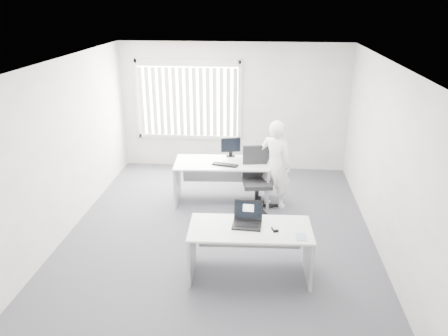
# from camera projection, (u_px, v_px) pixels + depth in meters

# --- Properties ---
(ground) EXTENTS (6.00, 6.00, 0.00)m
(ground) POSITION_uv_depth(u_px,v_px,m) (220.00, 231.00, 7.33)
(ground) COLOR #57575F
(ground) RESTS_ON ground
(wall_back) EXTENTS (5.00, 0.02, 2.80)m
(wall_back) POSITION_uv_depth(u_px,v_px,m) (234.00, 107.00, 9.60)
(wall_back) COLOR silver
(wall_back) RESTS_ON ground
(wall_front) EXTENTS (5.00, 0.02, 2.80)m
(wall_front) POSITION_uv_depth(u_px,v_px,m) (186.00, 260.00, 4.04)
(wall_front) COLOR silver
(wall_front) RESTS_ON ground
(wall_left) EXTENTS (0.02, 6.00, 2.80)m
(wall_left) POSITION_uv_depth(u_px,v_px,m) (66.00, 148.00, 7.04)
(wall_left) COLOR silver
(wall_left) RESTS_ON ground
(wall_right) EXTENTS (0.02, 6.00, 2.80)m
(wall_right) POSITION_uv_depth(u_px,v_px,m) (384.00, 158.00, 6.60)
(wall_right) COLOR silver
(wall_right) RESTS_ON ground
(ceiling) EXTENTS (5.00, 6.00, 0.02)m
(ceiling) POSITION_uv_depth(u_px,v_px,m) (219.00, 61.00, 6.31)
(ceiling) COLOR white
(ceiling) RESTS_ON wall_back
(window) EXTENTS (2.32, 0.06, 1.76)m
(window) POSITION_uv_depth(u_px,v_px,m) (188.00, 100.00, 9.60)
(window) COLOR silver
(window) RESTS_ON wall_back
(blinds) EXTENTS (2.20, 0.10, 1.50)m
(blinds) POSITION_uv_depth(u_px,v_px,m) (188.00, 102.00, 9.55)
(blinds) COLOR silver
(blinds) RESTS_ON wall_back
(desk_near) EXTENTS (1.69, 0.85, 0.76)m
(desk_near) POSITION_uv_depth(u_px,v_px,m) (250.00, 241.00, 5.98)
(desk_near) COLOR silver
(desk_near) RESTS_ON ground
(desk_far) EXTENTS (1.79, 0.93, 0.80)m
(desk_far) POSITION_uv_depth(u_px,v_px,m) (222.00, 173.00, 8.22)
(desk_far) COLOR silver
(desk_far) RESTS_ON ground
(office_chair) EXTENTS (0.76, 0.76, 1.15)m
(office_chair) POSITION_uv_depth(u_px,v_px,m) (256.00, 189.00, 8.05)
(office_chair) COLOR black
(office_chair) RESTS_ON ground
(person) EXTENTS (0.72, 0.61, 1.66)m
(person) POSITION_uv_depth(u_px,v_px,m) (275.00, 164.00, 7.93)
(person) COLOR white
(person) RESTS_ON ground
(laptop) EXTENTS (0.41, 0.37, 0.30)m
(laptop) POSITION_uv_depth(u_px,v_px,m) (247.00, 216.00, 5.88)
(laptop) COLOR black
(laptop) RESTS_ON desk_near
(paper_sheet) EXTENTS (0.29, 0.23, 0.00)m
(paper_sheet) POSITION_uv_depth(u_px,v_px,m) (274.00, 232.00, 5.80)
(paper_sheet) COLOR white
(paper_sheet) RESTS_ON desk_near
(mouse) EXTENTS (0.10, 0.13, 0.05)m
(mouse) POSITION_uv_depth(u_px,v_px,m) (275.00, 229.00, 5.82)
(mouse) COLOR silver
(mouse) RESTS_ON paper_sheet
(booklet) EXTENTS (0.14, 0.20, 0.01)m
(booklet) POSITION_uv_depth(u_px,v_px,m) (301.00, 237.00, 5.66)
(booklet) COLOR white
(booklet) RESTS_ON desk_near
(keyboard) EXTENTS (0.50, 0.27, 0.02)m
(keyboard) POSITION_uv_depth(u_px,v_px,m) (225.00, 165.00, 7.98)
(keyboard) COLOR black
(keyboard) RESTS_ON desk_far
(monitor) EXTENTS (0.39, 0.19, 0.37)m
(monitor) POSITION_uv_depth(u_px,v_px,m) (231.00, 147.00, 8.36)
(monitor) COLOR black
(monitor) RESTS_ON desk_far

